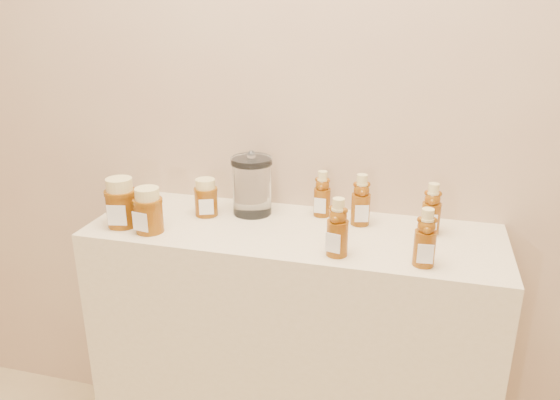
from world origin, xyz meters
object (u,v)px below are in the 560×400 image
(bear_bottle_front_left, at_px, (338,223))
(honey_jar_left, at_px, (121,202))
(display_table, at_px, (292,359))
(glass_canister, at_px, (252,183))
(bear_bottle_back_left, at_px, (322,191))

(bear_bottle_front_left, xyz_separation_m, honey_jar_left, (-0.64, 0.03, -0.02))
(display_table, height_order, glass_canister, glass_canister)
(display_table, xyz_separation_m, bear_bottle_front_left, (0.15, -0.13, 0.54))
(bear_bottle_front_left, relative_size, glass_canister, 0.91)
(display_table, xyz_separation_m, glass_canister, (-0.15, 0.10, 0.55))
(display_table, distance_m, honey_jar_left, 0.73)
(display_table, relative_size, bear_bottle_back_left, 7.44)
(bear_bottle_back_left, height_order, glass_canister, glass_canister)
(display_table, bearing_deg, honey_jar_left, -168.80)
(display_table, bearing_deg, glass_canister, 148.04)
(bear_bottle_front_left, distance_m, glass_canister, 0.38)
(display_table, distance_m, bear_bottle_back_left, 0.55)
(bear_bottle_back_left, height_order, honey_jar_left, bear_bottle_back_left)
(glass_canister, bearing_deg, display_table, -31.96)
(bear_bottle_back_left, distance_m, bear_bottle_front_left, 0.28)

